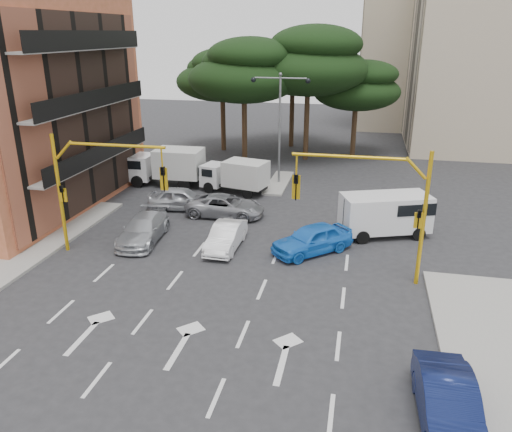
{
  "coord_description": "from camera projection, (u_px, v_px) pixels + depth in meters",
  "views": [
    {
      "loc": [
        5.81,
        -18.86,
        10.53
      ],
      "look_at": [
        0.72,
        4.72,
        1.6
      ],
      "focal_mm": 35.0,
      "sensor_mm": 36.0,
      "label": 1
    }
  ],
  "objects": [
    {
      "name": "van_white",
      "position": [
        385.0,
        215.0,
        27.12
      ],
      "size": [
        5.14,
        3.64,
        2.34
      ],
      "primitive_type": null,
      "rotation": [
        0.0,
        0.0,
        -1.21
      ],
      "color": "white",
      "rests_on": "ground"
    },
    {
      "name": "pine_right",
      "position": [
        358.0,
        85.0,
        42.72
      ],
      "size": [
        7.49,
        7.49,
        8.37
      ],
      "color": "#382616",
      "rests_on": "ground"
    },
    {
      "name": "car_silver_cross_b",
      "position": [
        182.0,
        198.0,
        31.23
      ],
      "size": [
        4.39,
        2.25,
        1.43
      ],
      "primitive_type": "imported",
      "rotation": [
        0.0,
        0.0,
        1.71
      ],
      "color": "#A8ABB1",
      "rests_on": "ground"
    },
    {
      "name": "car_silver_wagon",
      "position": [
        143.0,
        229.0,
        26.53
      ],
      "size": [
        2.28,
        4.78,
        1.34
      ],
      "primitive_type": "imported",
      "rotation": [
        0.0,
        0.0,
        0.09
      ],
      "color": "#AEB1B7",
      "rests_on": "ground"
    },
    {
      "name": "signal_mast_right",
      "position": [
        382.0,
        198.0,
        21.22
      ],
      "size": [
        5.79,
        0.37,
        6.0
      ],
      "color": "gold",
      "rests_on": "ground"
    },
    {
      "name": "car_blue_compact",
      "position": [
        312.0,
        239.0,
        25.08
      ],
      "size": [
        4.33,
        4.2,
        1.47
      ],
      "primitive_type": "imported",
      "rotation": [
        0.0,
        0.0,
        -0.82
      ],
      "color": "blue",
      "rests_on": "ground"
    },
    {
      "name": "box_truck_b",
      "position": [
        235.0,
        176.0,
        34.39
      ],
      "size": [
        5.03,
        3.02,
        2.31
      ],
      "primitive_type": null,
      "rotation": [
        0.0,
        0.0,
        1.33
      ],
      "color": "white",
      "rests_on": "ground"
    },
    {
      "name": "apartment_beige_far",
      "position": [
        433.0,
        52.0,
        56.96
      ],
      "size": [
        16.2,
        12.15,
        16.7
      ],
      "color": "#C4B293",
      "rests_on": "ground"
    },
    {
      "name": "signal_mast_left",
      "position": [
        91.0,
        179.0,
        23.91
      ],
      "size": [
        5.79,
        0.37,
        6.0
      ],
      "color": "gold",
      "rests_on": "ground"
    },
    {
      "name": "box_truck_a",
      "position": [
        166.0,
        167.0,
        36.02
      ],
      "size": [
        5.54,
        2.41,
        2.7
      ],
      "primitive_type": null,
      "rotation": [
        0.0,
        0.0,
        1.59
      ],
      "color": "white",
      "rests_on": "ground"
    },
    {
      "name": "car_navy_parked",
      "position": [
        448.0,
        405.0,
        13.97
      ],
      "size": [
        1.69,
        4.36,
        1.42
      ],
      "primitive_type": "imported",
      "rotation": [
        0.0,
        0.0,
        0.04
      ],
      "color": "#0D1644",
      "rests_on": "ground"
    },
    {
      "name": "pine_left_near",
      "position": [
        245.0,
        70.0,
        40.36
      ],
      "size": [
        9.15,
        9.15,
        10.23
      ],
      "color": "#382616",
      "rests_on": "ground"
    },
    {
      "name": "car_white_hatch",
      "position": [
        226.0,
        237.0,
        25.62
      ],
      "size": [
        1.41,
        3.9,
        1.28
      ],
      "primitive_type": "imported",
      "rotation": [
        0.0,
        0.0,
        -0.01
      ],
      "color": "white",
      "rests_on": "ground"
    },
    {
      "name": "pine_left_far",
      "position": [
        223.0,
        75.0,
        44.86
      ],
      "size": [
        8.32,
        8.32,
        9.3
      ],
      "color": "#382616",
      "rests_on": "ground"
    },
    {
      "name": "median_strip",
      "position": [
        279.0,
        183.0,
        36.73
      ],
      "size": [
        1.4,
        6.0,
        0.15
      ],
      "primitive_type": "cube",
      "color": "gray",
      "rests_on": "ground"
    },
    {
      "name": "street_lamp_center",
      "position": [
        280.0,
        109.0,
        34.87
      ],
      "size": [
        4.16,
        0.36,
        7.77
      ],
      "color": "slate",
      "rests_on": "median_strip"
    },
    {
      "name": "pine_center",
      "position": [
        309.0,
        61.0,
        40.96
      ],
      "size": [
        9.98,
        9.98,
        11.16
      ],
      "color": "#382616",
      "rests_on": "ground"
    },
    {
      "name": "car_silver_cross_a",
      "position": [
        225.0,
        206.0,
        30.09
      ],
      "size": [
        4.74,
        2.25,
        1.31
      ],
      "primitive_type": "imported",
      "rotation": [
        0.0,
        0.0,
        1.55
      ],
      "color": "#95979D",
      "rests_on": "ground"
    },
    {
      "name": "ground",
      "position": [
        218.0,
        285.0,
        22.09
      ],
      "size": [
        120.0,
        120.0,
        0.0
      ],
      "primitive_type": "plane",
      "color": "#28282B",
      "rests_on": "ground"
    },
    {
      "name": "pine_back",
      "position": [
        294.0,
        65.0,
        46.18
      ],
      "size": [
        9.15,
        9.15,
        10.23
      ],
      "color": "#382616",
      "rests_on": "ground"
    }
  ]
}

